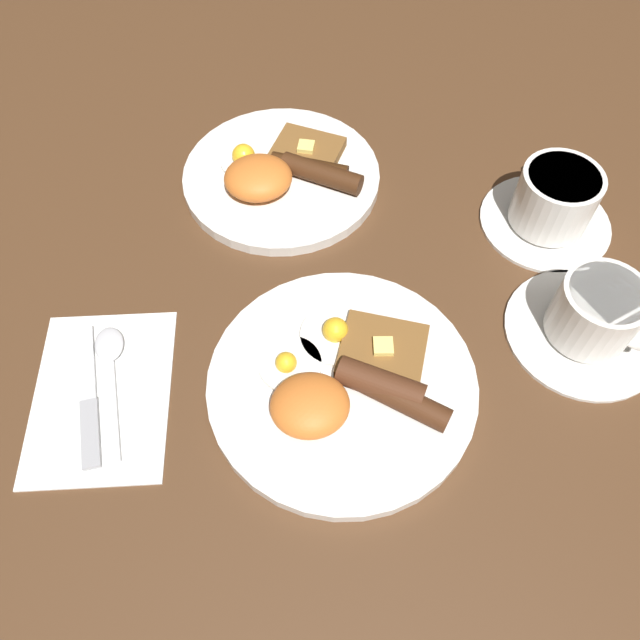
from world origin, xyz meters
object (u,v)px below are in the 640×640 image
object	(u,v)px
teacup_near	(593,318)
teacup_far	(553,203)
knife	(89,402)
breakfast_plate_far	(281,174)
spoon	(110,359)
breakfast_plate_near	(343,383)

from	to	relation	value
teacup_near	teacup_far	size ratio (longest dim) A/B	1.07
teacup_near	knife	xyz separation A→B (m)	(-0.52, -0.02, -0.03)
breakfast_plate_far	knife	bearing A→B (deg)	-127.32
knife	spoon	bearing A→B (deg)	-28.39
breakfast_plate_near	knife	world-z (taller)	breakfast_plate_near
breakfast_plate_near	teacup_far	bearing A→B (deg)	35.00
knife	teacup_near	bearing A→B (deg)	-94.41
teacup_far	knife	bearing A→B (deg)	-161.28
breakfast_plate_far	teacup_near	size ratio (longest dim) A/B	1.49
breakfast_plate_near	teacup_near	world-z (taller)	teacup_near
breakfast_plate_far	spoon	world-z (taller)	breakfast_plate_far
knife	spoon	size ratio (longest dim) A/B	1.05
breakfast_plate_far	knife	size ratio (longest dim) A/B	1.54
teacup_far	spoon	bearing A→B (deg)	-165.43
breakfast_plate_near	breakfast_plate_far	world-z (taller)	breakfast_plate_far
teacup_far	knife	size ratio (longest dim) A/B	0.97
breakfast_plate_far	spoon	bearing A→B (deg)	-129.79
breakfast_plate_near	teacup_near	size ratio (longest dim) A/B	1.63
breakfast_plate_far	breakfast_plate_near	bearing A→B (deg)	-83.21
breakfast_plate_near	teacup_far	xyz separation A→B (m)	(0.28, 0.19, 0.02)
teacup_near	knife	distance (m)	0.52
knife	teacup_far	bearing A→B (deg)	-77.93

